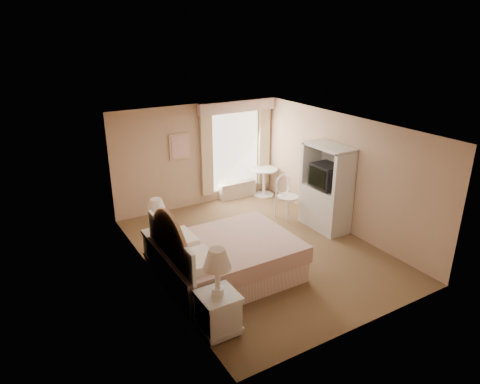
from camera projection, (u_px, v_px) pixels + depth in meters
room at (259, 191)px, 8.10m from camera, size 4.21×5.51×2.51m
window at (237, 147)px, 10.69m from camera, size 2.05×0.22×2.51m
framed_art at (180, 147)px, 9.95m from camera, size 0.52×0.04×0.62m
bed at (223, 259)px, 7.43m from camera, size 2.32×1.82×1.61m
nightstand_near at (218, 302)px, 6.07m from camera, size 0.55×0.55×1.34m
nightstand_far at (159, 238)px, 7.99m from camera, size 0.51×0.51×1.24m
round_table at (264, 178)px, 11.12m from camera, size 0.70×0.70×0.74m
cafe_chair at (286, 193)px, 9.82m from camera, size 0.57×0.57×1.01m
armoire at (326, 194)px, 9.24m from camera, size 0.56×1.12×1.87m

